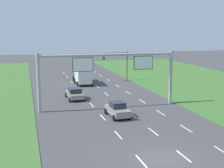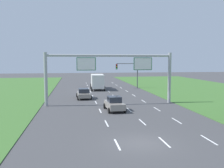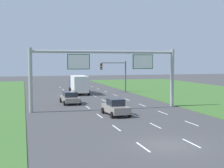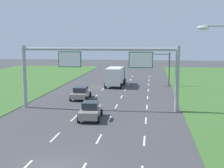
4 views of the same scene
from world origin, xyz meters
name	(u,v)px [view 4 (image 4 of 4)]	position (x,y,z in m)	size (l,w,h in m)	color
lane_dashes_inner_left	(81,111)	(-1.75, 15.00, 0.00)	(0.14, 68.40, 0.01)	white
lane_dashes_inner_right	(113,112)	(1.75, 15.00, 0.00)	(0.14, 68.40, 0.01)	white
lane_dashes_slip	(146,113)	(5.25, 15.00, 0.00)	(0.14, 68.40, 0.01)	white
car_near_red	(90,111)	(-0.07, 11.88, 0.82)	(2.25, 4.13, 1.70)	gray
car_lead_silver	(81,93)	(-3.33, 21.90, 0.79)	(2.29, 4.43, 1.57)	gray
box_truck	(116,76)	(-0.15, 33.70, 1.68)	(2.83, 7.51, 3.10)	navy
sign_gantry	(100,65)	(0.14, 16.12, 4.86)	(17.24, 0.44, 7.00)	#9EA0A5
traffic_light_mast	(157,63)	(6.63, 34.76, 3.87)	(4.76, 0.49, 5.60)	#47494F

